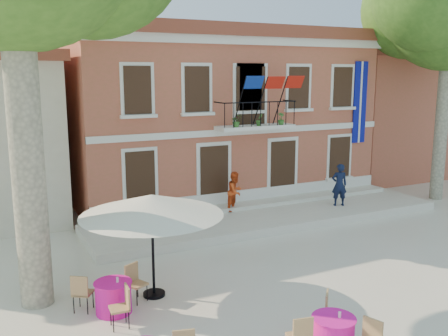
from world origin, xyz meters
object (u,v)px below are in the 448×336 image
(cafe_table_0, at_px, (113,296))
(cafe_table_1, at_px, (333,333))
(patio_umbrella, at_px, (152,205))
(pedestrian_orange, at_px, (235,191))
(pedestrian_navy, at_px, (339,185))

(cafe_table_0, relative_size, cafe_table_1, 1.02)
(patio_umbrella, xyz_separation_m, cafe_table_0, (-1.15, -0.47, -1.96))
(pedestrian_orange, bearing_deg, patio_umbrella, -164.32)
(patio_umbrella, xyz_separation_m, cafe_table_1, (2.40, -4.15, -1.96))
(pedestrian_orange, bearing_deg, cafe_table_1, -135.90)
(pedestrian_orange, relative_size, cafe_table_0, 0.84)
(pedestrian_orange, xyz_separation_m, cafe_table_0, (-6.20, -5.66, -0.65))
(pedestrian_orange, distance_m, cafe_table_1, 9.73)
(cafe_table_0, bearing_deg, cafe_table_1, -46.02)
(cafe_table_1, bearing_deg, pedestrian_orange, 74.20)
(pedestrian_navy, bearing_deg, cafe_table_0, 45.39)
(patio_umbrella, height_order, pedestrian_navy, patio_umbrella)
(pedestrian_navy, xyz_separation_m, cafe_table_0, (-10.36, -4.53, -0.73))
(patio_umbrella, height_order, cafe_table_0, patio_umbrella)
(pedestrian_orange, bearing_deg, pedestrian_navy, -45.29)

